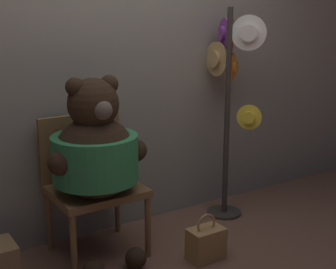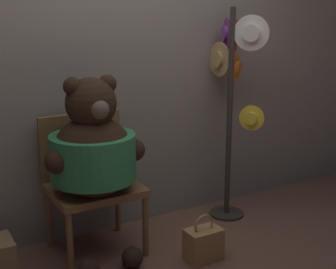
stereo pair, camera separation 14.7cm
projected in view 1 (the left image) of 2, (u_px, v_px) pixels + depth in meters
ground_plane at (160, 252)px, 3.22m from camera, size 14.00×14.00×0.00m
wall_back at (117, 56)px, 3.38m from camera, size 8.00×0.10×2.60m
chair at (91, 178)px, 3.16m from camera, size 0.58×0.51×0.93m
teddy_bear at (95, 153)px, 2.95m from camera, size 0.66×0.59×1.23m
hat_display_rack at (231, 85)px, 3.64m from camera, size 0.34×0.51×1.65m
handbag_on_ground at (206, 243)px, 3.11m from camera, size 0.24×0.15×0.32m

